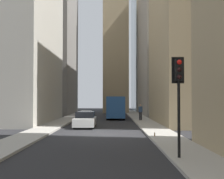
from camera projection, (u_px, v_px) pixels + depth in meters
ground_plane at (98, 133)px, 23.54m from camera, size 135.00×135.00×0.00m
sidewalk_right at (37, 132)px, 23.55m from camera, size 90.00×2.20×0.14m
sidewalk_left at (159, 132)px, 23.52m from camera, size 90.00×2.20×0.14m
building_left_midfar at (205, 18)px, 33.12m from camera, size 14.43×10.50×21.89m
building_left_far at (172, 47)px, 51.87m from camera, size 19.00×10.00×21.86m
building_right_midfar at (6, 13)px, 34.79m from camera, size 15.47×10.50×23.85m
building_right_far at (44, 32)px, 53.72m from camera, size 14.29×10.50×27.61m
church_spire at (116, 8)px, 59.81m from camera, size 5.15×5.15×37.58m
delivery_truck at (116, 108)px, 40.74m from camera, size 6.46×2.25×2.84m
sedan_white at (85, 120)px, 28.39m from camera, size 4.30×1.78×1.42m
traffic_light_foreground at (179, 83)px, 13.15m from camera, size 0.43×0.52×4.14m
pedestrian at (140, 111)px, 36.53m from camera, size 0.26×0.44×1.81m
discarded_bottle at (155, 135)px, 20.54m from camera, size 0.07×0.07×0.27m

